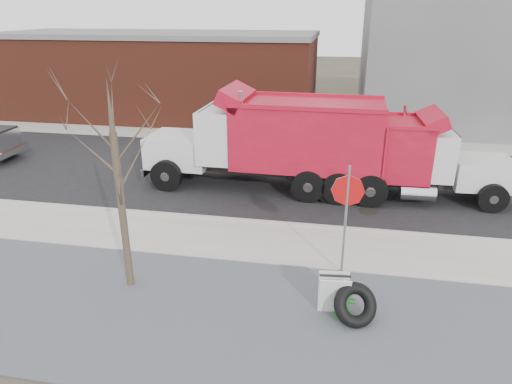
% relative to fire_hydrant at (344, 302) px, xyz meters
% --- Properties ---
extents(ground, '(120.00, 120.00, 0.00)m').
position_rel_fire_hydrant_xyz_m(ground, '(-2.17, 2.93, -0.39)').
color(ground, '#383328').
rests_on(ground, ground).
extents(gravel_verge, '(60.00, 5.00, 0.03)m').
position_rel_fire_hydrant_xyz_m(gravel_verge, '(-2.17, -0.57, -0.38)').
color(gravel_verge, slate).
rests_on(gravel_verge, ground).
extents(sidewalk, '(60.00, 2.50, 0.06)m').
position_rel_fire_hydrant_xyz_m(sidewalk, '(-2.17, 3.18, -0.36)').
color(sidewalk, '#9E9B93').
rests_on(sidewalk, ground).
extents(curb, '(60.00, 0.15, 0.11)m').
position_rel_fire_hydrant_xyz_m(curb, '(-2.17, 4.48, -0.34)').
color(curb, '#9E9B93').
rests_on(curb, ground).
extents(road, '(60.00, 9.40, 0.02)m').
position_rel_fire_hydrant_xyz_m(road, '(-2.17, 9.23, -0.38)').
color(road, black).
rests_on(road, ground).
extents(far_sidewalk, '(60.00, 2.00, 0.06)m').
position_rel_fire_hydrant_xyz_m(far_sidewalk, '(-2.17, 14.93, -0.36)').
color(far_sidewalk, '#9E9B93').
rests_on(far_sidewalk, ground).
extents(building_grey, '(12.00, 10.00, 8.00)m').
position_rel_fire_hydrant_xyz_m(building_grey, '(6.83, 20.93, 3.61)').
color(building_grey, slate).
rests_on(building_grey, ground).
extents(building_brick, '(20.20, 8.20, 5.30)m').
position_rel_fire_hydrant_xyz_m(building_brick, '(-12.17, 19.93, 2.26)').
color(building_brick, maroon).
rests_on(building_brick, ground).
extents(bare_tree, '(3.20, 3.20, 5.20)m').
position_rel_fire_hydrant_xyz_m(bare_tree, '(-5.37, 0.33, 2.90)').
color(bare_tree, '#382D23').
rests_on(bare_tree, ground).
extents(fire_hydrant, '(0.49, 0.47, 0.86)m').
position_rel_fire_hydrant_xyz_m(fire_hydrant, '(0.00, 0.00, 0.00)').
color(fire_hydrant, '#2D742C').
rests_on(fire_hydrant, ground).
extents(truck_tire, '(1.28, 1.19, 0.99)m').
position_rel_fire_hydrant_xyz_m(truck_tire, '(0.24, -0.15, 0.05)').
color(truck_tire, black).
rests_on(truck_tire, ground).
extents(stop_sign, '(0.83, 0.07, 3.05)m').
position_rel_fire_hydrant_xyz_m(stop_sign, '(-0.06, 1.83, 1.66)').
color(stop_sign, gray).
rests_on(stop_sign, ground).
extents(sandwich_board, '(0.75, 0.51, 0.98)m').
position_rel_fire_hydrant_xyz_m(sandwich_board, '(-0.24, 0.11, 0.12)').
color(sandwich_board, silver).
rests_on(sandwich_board, ground).
extents(dump_truck_red_a, '(8.11, 2.46, 3.27)m').
position_rel_fire_hydrant_xyz_m(dump_truck_red_a, '(1.52, 7.70, 1.27)').
color(dump_truck_red_a, black).
rests_on(dump_truck_red_a, ground).
extents(dump_truck_red_b, '(9.34, 2.87, 3.90)m').
position_rel_fire_hydrant_xyz_m(dump_truck_red_b, '(-2.76, 7.81, 1.59)').
color(dump_truck_red_b, black).
rests_on(dump_truck_red_b, ground).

